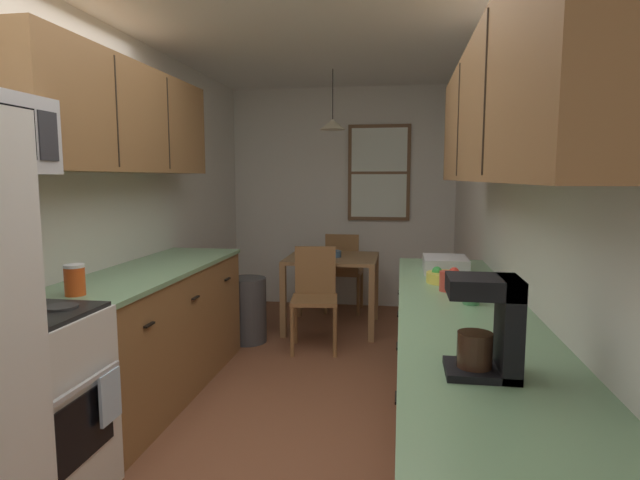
{
  "coord_description": "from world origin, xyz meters",
  "views": [
    {
      "loc": [
        0.69,
        -2.41,
        1.52
      ],
      "look_at": [
        0.1,
        1.3,
        1.06
      ],
      "focal_mm": 28.84,
      "sensor_mm": 36.0,
      "label": 1
    }
  ],
  "objects_px": {
    "storage_canister": "(75,280)",
    "dish_rack": "(445,265)",
    "stove_range": "(19,412)",
    "dining_table": "(332,268)",
    "fruit_bowl": "(445,277)",
    "coffee_maker": "(492,324)",
    "mug_spare": "(447,281)",
    "table_serving_bowl": "(330,254)",
    "dining_chair_near": "(315,293)",
    "trash_bin": "(247,310)",
    "mug_by_coffeemaker": "(472,295)",
    "dining_chair_far": "(343,269)"
  },
  "relations": [
    {
      "from": "stove_range",
      "to": "fruit_bowl",
      "type": "height_order",
      "value": "stove_range"
    },
    {
      "from": "stove_range",
      "to": "dining_chair_near",
      "type": "xyz_separation_m",
      "value": [
        0.94,
        2.45,
        0.03
      ]
    },
    {
      "from": "coffee_maker",
      "to": "fruit_bowl",
      "type": "relative_size",
      "value": 1.4
    },
    {
      "from": "storage_canister",
      "to": "dish_rack",
      "type": "distance_m",
      "value": 2.21
    },
    {
      "from": "mug_spare",
      "to": "coffee_maker",
      "type": "bearing_deg",
      "value": -88.49
    },
    {
      "from": "dining_chair_far",
      "to": "fruit_bowl",
      "type": "relative_size",
      "value": 4.04
    },
    {
      "from": "mug_spare",
      "to": "fruit_bowl",
      "type": "distance_m",
      "value": 0.23
    },
    {
      "from": "dining_table",
      "to": "dining_chair_far",
      "type": "distance_m",
      "value": 0.63
    },
    {
      "from": "dining_chair_near",
      "to": "dining_table",
      "type": "bearing_deg",
      "value": 83.23
    },
    {
      "from": "trash_bin",
      "to": "mug_by_coffeemaker",
      "type": "xyz_separation_m",
      "value": [
        1.74,
        -1.93,
        0.64
      ]
    },
    {
      "from": "dish_rack",
      "to": "dining_table",
      "type": "bearing_deg",
      "value": 120.67
    },
    {
      "from": "trash_bin",
      "to": "coffee_maker",
      "type": "distance_m",
      "value": 3.4
    },
    {
      "from": "stove_range",
      "to": "trash_bin",
      "type": "relative_size",
      "value": 1.83
    },
    {
      "from": "dining_table",
      "to": "dish_rack",
      "type": "height_order",
      "value": "dish_rack"
    },
    {
      "from": "dining_chair_far",
      "to": "storage_canister",
      "type": "bearing_deg",
      "value": -108.17
    },
    {
      "from": "dining_table",
      "to": "dining_chair_far",
      "type": "xyz_separation_m",
      "value": [
        0.04,
        0.62,
        -0.12
      ]
    },
    {
      "from": "storage_canister",
      "to": "mug_by_coffeemaker",
      "type": "xyz_separation_m",
      "value": [
        2.04,
        0.13,
        -0.04
      ]
    },
    {
      "from": "stove_range",
      "to": "dining_table",
      "type": "height_order",
      "value": "stove_range"
    },
    {
      "from": "dining_chair_near",
      "to": "fruit_bowl",
      "type": "xyz_separation_m",
      "value": [
        1.01,
        -1.35,
        0.44
      ]
    },
    {
      "from": "coffee_maker",
      "to": "dining_table",
      "type": "bearing_deg",
      "value": 105.65
    },
    {
      "from": "dish_rack",
      "to": "storage_canister",
      "type": "bearing_deg",
      "value": -153.47
    },
    {
      "from": "mug_spare",
      "to": "table_serving_bowl",
      "type": "relative_size",
      "value": 0.53
    },
    {
      "from": "dining_chair_near",
      "to": "dining_chair_far",
      "type": "height_order",
      "value": "same"
    },
    {
      "from": "mug_spare",
      "to": "storage_canister",
      "type": "bearing_deg",
      "value": -168.16
    },
    {
      "from": "dining_chair_far",
      "to": "dining_chair_near",
      "type": "bearing_deg",
      "value": -95.35
    },
    {
      "from": "dining_chair_far",
      "to": "coffee_maker",
      "type": "bearing_deg",
      "value": -77.24
    },
    {
      "from": "dining_chair_near",
      "to": "storage_canister",
      "type": "distance_m",
      "value": 2.26
    },
    {
      "from": "dining_chair_far",
      "to": "dish_rack",
      "type": "xyz_separation_m",
      "value": [
        0.92,
        -2.24,
        0.45
      ]
    },
    {
      "from": "dining_table",
      "to": "coffee_maker",
      "type": "height_order",
      "value": "coffee_maker"
    },
    {
      "from": "dining_chair_near",
      "to": "trash_bin",
      "type": "distance_m",
      "value": 0.68
    },
    {
      "from": "mug_spare",
      "to": "stove_range",
      "type": "bearing_deg",
      "value": -155.91
    },
    {
      "from": "dish_rack",
      "to": "trash_bin",
      "type": "bearing_deg",
      "value": 147.62
    },
    {
      "from": "mug_by_coffeemaker",
      "to": "dish_rack",
      "type": "height_order",
      "value": "dish_rack"
    },
    {
      "from": "fruit_bowl",
      "to": "dish_rack",
      "type": "height_order",
      "value": "dish_rack"
    },
    {
      "from": "dining_chair_near",
      "to": "mug_spare",
      "type": "height_order",
      "value": "mug_spare"
    },
    {
      "from": "coffee_maker",
      "to": "mug_spare",
      "type": "height_order",
      "value": "coffee_maker"
    },
    {
      "from": "dining_chair_near",
      "to": "fruit_bowl",
      "type": "relative_size",
      "value": 4.04
    },
    {
      "from": "storage_canister",
      "to": "fruit_bowl",
      "type": "bearing_deg",
      "value": 18.08
    },
    {
      "from": "table_serving_bowl",
      "to": "dining_table",
      "type": "bearing_deg",
      "value": 28.5
    },
    {
      "from": "dining_table",
      "to": "storage_canister",
      "type": "bearing_deg",
      "value": -111.31
    },
    {
      "from": "storage_canister",
      "to": "table_serving_bowl",
      "type": "relative_size",
      "value": 0.75
    },
    {
      "from": "dining_chair_far",
      "to": "table_serving_bowl",
      "type": "height_order",
      "value": "dining_chair_far"
    },
    {
      "from": "stove_range",
      "to": "fruit_bowl",
      "type": "relative_size",
      "value": 4.94
    },
    {
      "from": "dining_chair_far",
      "to": "fruit_bowl",
      "type": "bearing_deg",
      "value": -71.0
    },
    {
      "from": "dining_chair_near",
      "to": "mug_by_coffeemaker",
      "type": "xyz_separation_m",
      "value": [
        1.09,
        -1.86,
        0.44
      ]
    },
    {
      "from": "trash_bin",
      "to": "dish_rack",
      "type": "bearing_deg",
      "value": -32.38
    },
    {
      "from": "dish_rack",
      "to": "coffee_maker",
      "type": "bearing_deg",
      "value": -90.2
    },
    {
      "from": "mug_spare",
      "to": "dish_rack",
      "type": "bearing_deg",
      "value": 86.24
    },
    {
      "from": "dining_table",
      "to": "dining_chair_far",
      "type": "height_order",
      "value": "dining_chair_far"
    },
    {
      "from": "dish_rack",
      "to": "table_serving_bowl",
      "type": "distance_m",
      "value": 1.9
    }
  ]
}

